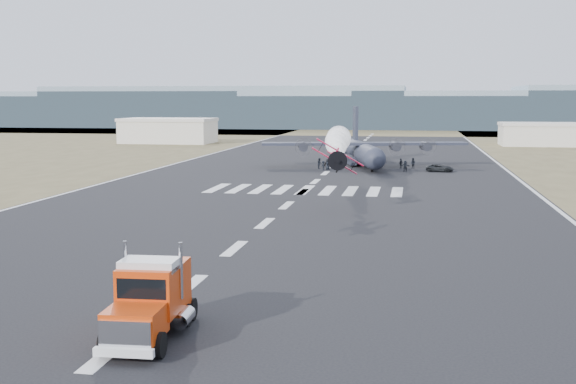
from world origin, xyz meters
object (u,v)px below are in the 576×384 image
(aerobatic_biplane, at_px, (336,157))
(crew_a, at_px, (366,164))
(crew_c, at_px, (323,166))
(crew_e, at_px, (328,164))
(hangar_right, at_px, (541,134))
(crew_b, at_px, (413,163))
(support_vehicle, at_px, (440,168))
(crew_f, at_px, (405,166))
(transport_aircraft, at_px, (363,151))
(crew_d, at_px, (401,163))
(crew_g, at_px, (345,163))
(semi_truck, at_px, (151,299))
(hangar_left, at_px, (168,130))
(crew_h, at_px, (320,163))

(aerobatic_biplane, height_order, crew_a, aerobatic_biplane)
(crew_c, xyz_separation_m, crew_e, (0.56, 1.31, 0.11))
(hangar_right, distance_m, crew_b, 74.93)
(support_vehicle, height_order, crew_e, crew_e)
(support_vehicle, xyz_separation_m, crew_b, (-4.36, 4.69, 0.28))
(aerobatic_biplane, bearing_deg, crew_b, 75.19)
(crew_e, bearing_deg, crew_f, 28.14)
(crew_a, bearing_deg, crew_f, 168.07)
(aerobatic_biplane, height_order, transport_aircraft, transport_aircraft)
(crew_d, height_order, crew_g, same)
(crew_d, bearing_deg, transport_aircraft, -89.04)
(crew_a, xyz_separation_m, crew_f, (6.71, -3.56, 0.13))
(transport_aircraft, bearing_deg, semi_truck, -104.59)
(hangar_left, xyz_separation_m, crew_d, (63.85, -62.65, -2.54))
(transport_aircraft, relative_size, support_vehicle, 8.03)
(aerobatic_biplane, height_order, crew_d, aerobatic_biplane)
(aerobatic_biplane, relative_size, support_vehicle, 1.14)
(support_vehicle, relative_size, crew_a, 2.84)
(transport_aircraft, height_order, crew_b, transport_aircraft)
(hangar_left, distance_m, support_vehicle, 97.41)
(semi_truck, height_order, crew_h, semi_truck)
(hangar_left, xyz_separation_m, crew_a, (57.96, -65.02, -2.61))
(crew_f, relative_size, crew_h, 1.00)
(crew_a, distance_m, crew_c, 7.65)
(crew_h, bearing_deg, crew_b, -96.26)
(hangar_left, xyz_separation_m, aerobatic_biplane, (57.87, -112.20, 2.36))
(hangar_left, distance_m, aerobatic_biplane, 126.27)
(crew_a, height_order, crew_f, crew_f)
(hangar_right, bearing_deg, crew_g, -122.52)
(crew_a, xyz_separation_m, crew_e, (-6.32, -2.05, 0.10))
(crew_d, relative_size, crew_e, 0.97)
(crew_e, bearing_deg, crew_b, 51.79)
(crew_f, bearing_deg, crew_h, -174.22)
(semi_truck, distance_m, support_vehicle, 89.03)
(crew_a, xyz_separation_m, crew_g, (-3.71, 1.38, 0.07))
(crew_g, bearing_deg, support_vehicle, 17.05)
(crew_c, distance_m, crew_g, 5.70)
(crew_b, distance_m, crew_c, 15.91)
(support_vehicle, bearing_deg, crew_b, 52.82)
(support_vehicle, height_order, crew_d, crew_d)
(transport_aircraft, distance_m, crew_h, 10.02)
(support_vehicle, height_order, crew_f, crew_f)
(semi_truck, bearing_deg, crew_h, 89.07)
(transport_aircraft, bearing_deg, crew_h, -146.39)
(crew_b, height_order, crew_g, crew_b)
(hangar_left, height_order, crew_g, hangar_left)
(crew_f, bearing_deg, crew_g, 171.02)
(hangar_left, xyz_separation_m, crew_h, (50.12, -65.85, -2.48))
(hangar_right, distance_m, crew_h, 85.54)
(crew_g, distance_m, crew_h, 4.68)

